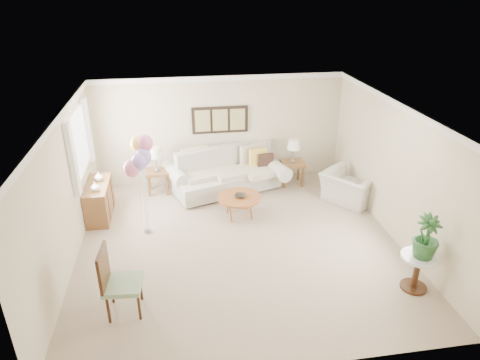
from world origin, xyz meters
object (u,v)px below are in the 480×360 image
at_px(sofa, 226,174).
at_px(armchair, 349,188).
at_px(accent_chair, 117,280).
at_px(balloon_cluster, 140,155).
at_px(coffee_table, 239,198).

distance_m(sofa, armchair, 2.86).
xyz_separation_m(accent_chair, balloon_cluster, (0.32, 2.22, 1.07)).
relative_size(sofa, balloon_cluster, 1.48).
relative_size(sofa, accent_chair, 2.66).
height_order(armchair, accent_chair, accent_chair).
bearing_deg(accent_chair, coffee_table, 49.23).
xyz_separation_m(armchair, balloon_cluster, (-4.46, -0.62, 1.31)).
bearing_deg(balloon_cluster, sofa, 43.03).
bearing_deg(coffee_table, balloon_cluster, -169.21).
relative_size(accent_chair, balloon_cluster, 0.56).
height_order(sofa, accent_chair, accent_chair).
xyz_separation_m(coffee_table, balloon_cluster, (-1.91, -0.36, 1.23)).
bearing_deg(coffee_table, sofa, 94.44).
bearing_deg(balloon_cluster, accent_chair, -98.15).
height_order(armchair, balloon_cluster, balloon_cluster).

